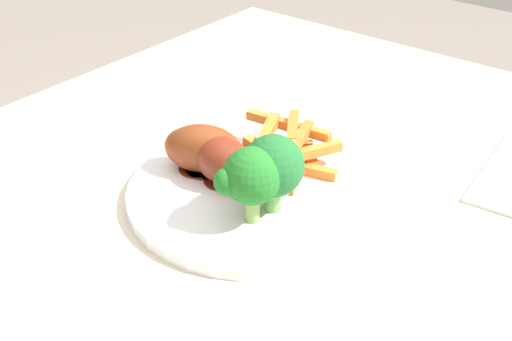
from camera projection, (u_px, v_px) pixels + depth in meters
dining_table at (212, 309)px, 0.70m from camera, size 1.07×0.75×0.71m
dinner_plate at (256, 193)px, 0.68m from camera, size 0.26×0.26×0.01m
broccoli_floret_front at (271, 167)px, 0.62m from camera, size 0.06×0.06×0.08m
broccoli_floret_middle at (251, 178)px, 0.60m from camera, size 0.06×0.05×0.07m
carrot_fries_pile at (287, 151)px, 0.69m from camera, size 0.12×0.13×0.04m
chicken_drumstick_near at (208, 150)px, 0.69m from camera, size 0.08×0.13×0.05m
chicken_drumstick_far at (202, 150)px, 0.69m from camera, size 0.07×0.13×0.05m
chicken_drumstick_extra at (227, 162)px, 0.67m from camera, size 0.05×0.12×0.05m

